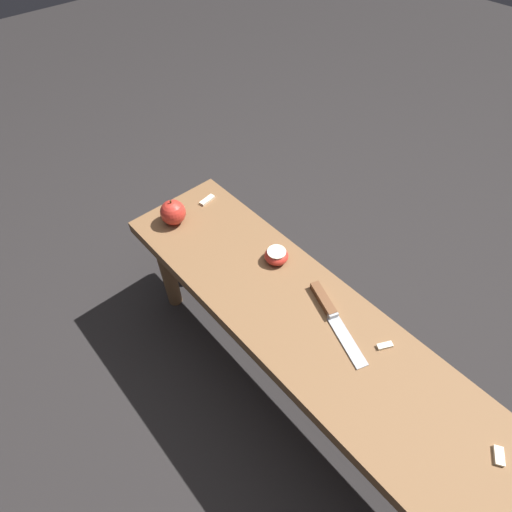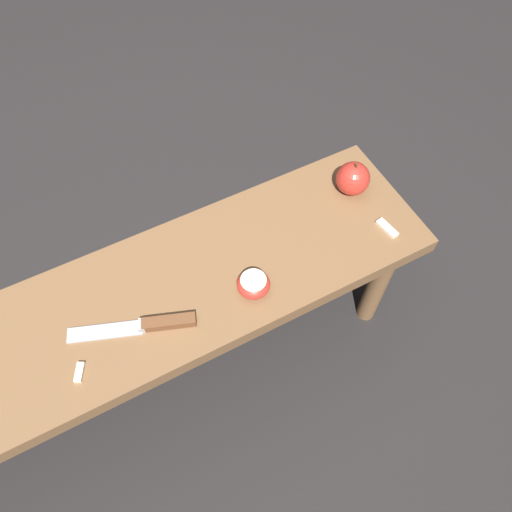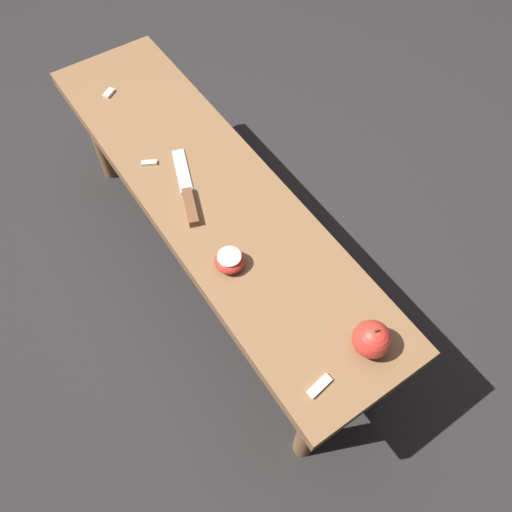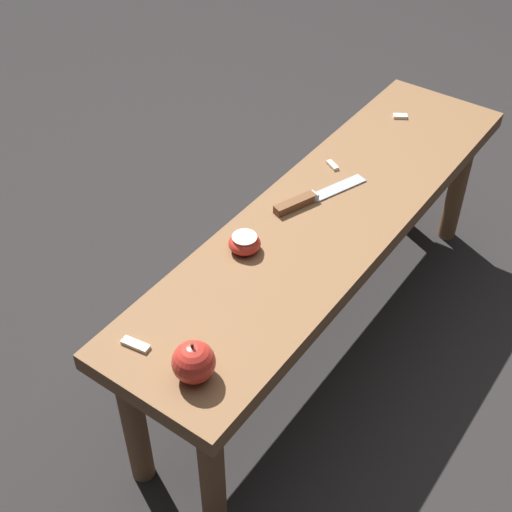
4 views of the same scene
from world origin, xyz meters
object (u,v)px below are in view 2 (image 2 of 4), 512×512
at_px(wooden_bench, 147,315).
at_px(apple_cut, 255,283).
at_px(apple_whole, 354,178).
at_px(knife, 152,324).

xyz_separation_m(wooden_bench, apple_cut, (-0.22, 0.08, 0.08)).
relative_size(apple_whole, apple_cut, 1.28).
xyz_separation_m(apple_whole, apple_cut, (0.32, 0.13, -0.02)).
distance_m(wooden_bench, knife, 0.09).
bearing_deg(apple_whole, wooden_bench, 5.22).
xyz_separation_m(wooden_bench, knife, (-0.00, 0.06, 0.07)).
relative_size(wooden_bench, apple_cut, 18.58).
height_order(wooden_bench, apple_cut, apple_cut).
distance_m(wooden_bench, apple_whole, 0.55).
bearing_deg(apple_cut, apple_whole, -158.40).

